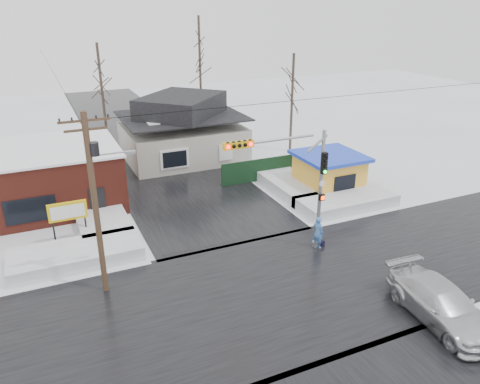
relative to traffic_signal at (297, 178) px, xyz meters
name	(u,v)px	position (x,y,z in m)	size (l,w,h in m)	color
ground	(281,289)	(-2.43, -2.97, -4.54)	(120.00, 120.00, 0.00)	white
road_ns	(281,289)	(-2.43, -2.97, -4.53)	(10.00, 120.00, 0.02)	black
road_ew	(281,289)	(-2.43, -2.97, -4.53)	(120.00, 10.00, 0.02)	black
snowbank_nw	(76,255)	(-11.43, 4.03, -4.14)	(7.00, 3.00, 0.80)	white
snowbank_ne	(346,201)	(6.57, 4.03, -4.14)	(7.00, 3.00, 0.80)	white
snowbank_nside_w	(99,213)	(-9.43, 9.03, -4.14)	(3.00, 8.00, 0.80)	white
snowbank_nside_e	(286,182)	(4.57, 9.03, -4.14)	(3.00, 8.00, 0.80)	white
traffic_signal	(297,178)	(0.00, 0.00, 0.00)	(6.05, 0.68, 7.00)	gray
utility_pole	(96,195)	(-10.36, 0.53, 0.57)	(3.15, 0.44, 9.00)	#382619
brick_building	(27,179)	(-13.43, 13.03, -2.46)	(12.20, 8.20, 4.12)	maroon
marquee_sign	(68,212)	(-11.43, 6.53, -2.62)	(2.20, 0.21, 2.55)	black
house	(182,130)	(-0.43, 19.03, -1.92)	(10.40, 8.40, 5.76)	#B7B3A6
kiosk	(329,172)	(7.07, 7.03, -3.08)	(4.60, 4.60, 2.88)	yellow
fence	(268,169)	(4.07, 11.03, -3.64)	(8.00, 0.12, 1.80)	black
tree_far_left	(99,67)	(-6.43, 23.03, 3.41)	(3.00, 3.00, 10.00)	#332821
tree_far_mid	(199,42)	(3.57, 25.03, 5.00)	(3.00, 3.00, 12.00)	#332821
tree_far_right	(293,74)	(9.57, 17.03, 2.62)	(3.00, 3.00, 9.00)	#332821
pedestrian	(318,232)	(1.54, -0.08, -3.57)	(0.70, 0.46, 1.93)	#4477BF
car	(441,304)	(2.89, -7.99, -3.70)	(2.36, 5.80, 1.68)	silver
shopping_bag	(322,244)	(1.85, -0.14, -4.36)	(0.28, 0.12, 0.35)	black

